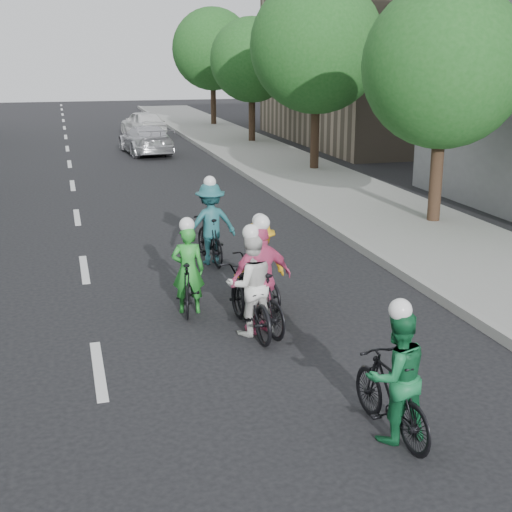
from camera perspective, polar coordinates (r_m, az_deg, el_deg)
name	(u,v)px	position (r m, az deg, el deg)	size (l,w,h in m)	color
ground	(99,370)	(10.32, -12.48, -8.90)	(120.00, 120.00, 0.00)	black
sidewalk_right	(352,199)	(21.50, 7.72, 4.52)	(4.00, 80.00, 0.15)	gray
curb_right	(290,202)	(20.82, 2.75, 4.32)	(0.18, 80.00, 0.18)	#999993
bldg_se	(396,59)	(37.15, 11.10, 15.20)	(10.00, 14.00, 8.00)	gray
tree_r_0	(444,66)	(18.39, 14.79, 14.47)	(4.00, 4.00, 5.97)	black
tree_r_1	(317,46)	(26.59, 4.89, 16.39)	(4.80, 4.80, 6.93)	black
tree_r_2	(252,60)	(35.18, -0.34, 15.41)	(4.00, 4.00, 5.97)	black
tree_r_3	(213,49)	(43.94, -3.50, 16.19)	(4.80, 4.80, 6.93)	black
cyclist_0	(260,289)	(11.20, 0.35, -2.64)	(1.09, 1.75, 1.91)	black
cyclist_1	(188,279)	(12.16, -5.49, -1.82)	(0.70, 1.57, 1.66)	black
cyclist_2	(394,386)	(8.35, 10.97, -10.14)	(0.81, 1.66, 1.70)	black
cyclist_3	(250,294)	(11.17, -0.49, -3.09)	(0.82, 1.96, 1.77)	black
cyclist_4	(210,229)	(14.92, -3.68, 2.14)	(1.16, 1.70, 1.86)	black
cyclist_5	(259,272)	(12.41, 0.23, -1.27)	(1.05, 1.73, 1.65)	black
follow_car_lead	(145,139)	(32.01, -8.84, 9.20)	(1.78, 4.38, 1.27)	silver
follow_car_trail	(143,123)	(39.32, -9.03, 10.47)	(1.60, 3.98, 1.36)	white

